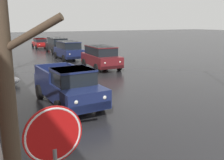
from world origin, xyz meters
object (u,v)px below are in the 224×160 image
at_px(pickup_truck_darkblue_approaching_near_lane, 68,86).
at_px(sedan_red_queued_behind_truck, 40,43).
at_px(suv_maroon_parked_kerbside_close, 101,56).
at_px(stop_sign_at_corner, 55,151).
at_px(suv_darkblue_parked_kerbside_mid, 69,50).
at_px(suv_black_parked_far_down_block, 57,45).
at_px(bare_tree_at_the_corner, 1,45).

bearing_deg(pickup_truck_darkblue_approaching_near_lane, sedan_red_queued_behind_truck, 80.28).
relative_size(pickup_truck_darkblue_approaching_near_lane, sedan_red_queued_behind_truck, 1.27).
xyz_separation_m(suv_maroon_parked_kerbside_close, stop_sign_at_corner, (-7.90, -15.32, 1.08)).
bearing_deg(suv_maroon_parked_kerbside_close, suv_darkblue_parked_kerbside_mid, 96.42).
bearing_deg(suv_black_parked_far_down_block, sedan_red_queued_behind_truck, 95.16).
relative_size(suv_black_parked_far_down_block, stop_sign_at_corner, 1.81).
relative_size(suv_darkblue_parked_kerbside_mid, suv_black_parked_far_down_block, 0.94).
height_order(sedan_red_queued_behind_truck, stop_sign_at_corner, stop_sign_at_corner).
xyz_separation_m(bare_tree_at_the_corner, suv_black_parked_far_down_block, (8.16, 25.11, -2.25)).
distance_m(bare_tree_at_the_corner, suv_black_parked_far_down_block, 26.50).
bearing_deg(suv_darkblue_parked_kerbside_mid, suv_black_parked_far_down_block, 84.29).
height_order(bare_tree_at_the_corner, sedan_red_queued_behind_truck, bare_tree_at_the_corner).
distance_m(sedan_red_queued_behind_truck, stop_sign_at_corner, 35.08).
bearing_deg(bare_tree_at_the_corner, stop_sign_at_corner, -82.73).
bearing_deg(pickup_truck_darkblue_approaching_near_lane, stop_sign_at_corner, -109.20).
bearing_deg(suv_darkblue_parked_kerbside_mid, stop_sign_at_corner, -108.63).
distance_m(suv_black_parked_far_down_block, sedan_red_queued_behind_truck, 6.71).
bearing_deg(sedan_red_queued_behind_truck, stop_sign_at_corner, -101.91).
xyz_separation_m(pickup_truck_darkblue_approaching_near_lane, suv_maroon_parked_kerbside_close, (5.23, 7.65, 0.11)).
relative_size(bare_tree_at_the_corner, suv_darkblue_parked_kerbside_mid, 1.36).
bearing_deg(suv_black_parked_far_down_block, pickup_truck_darkblue_approaching_near_lane, -104.52).
height_order(suv_darkblue_parked_kerbside_mid, stop_sign_at_corner, stop_sign_at_corner).
relative_size(sedan_red_queued_behind_truck, stop_sign_at_corner, 1.46).
height_order(bare_tree_at_the_corner, stop_sign_at_corner, bare_tree_at_the_corner).
distance_m(suv_maroon_parked_kerbside_close, suv_black_parked_far_down_block, 12.30).
height_order(bare_tree_at_the_corner, suv_darkblue_parked_kerbside_mid, bare_tree_at_the_corner).
bearing_deg(suv_black_parked_far_down_block, suv_darkblue_parked_kerbside_mid, -95.71).
bearing_deg(stop_sign_at_corner, pickup_truck_darkblue_approaching_near_lane, 70.80).
bearing_deg(pickup_truck_darkblue_approaching_near_lane, suv_maroon_parked_kerbside_close, 55.64).
height_order(suv_black_parked_far_down_block, sedan_red_queued_behind_truck, suv_black_parked_far_down_block).
bearing_deg(bare_tree_at_the_corner, sedan_red_queued_behind_truck, 76.63).
relative_size(suv_maroon_parked_kerbside_close, suv_black_parked_far_down_block, 0.95).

